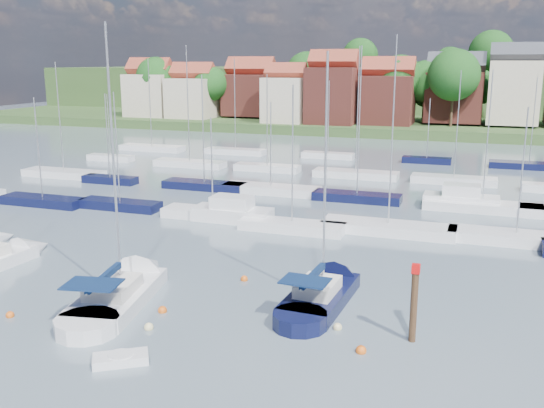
% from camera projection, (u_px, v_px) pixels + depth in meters
% --- Properties ---
extents(ground, '(260.00, 260.00, 0.00)m').
position_uv_depth(ground, '(342.00, 183.00, 69.98)').
color(ground, '#4F606B').
rests_on(ground, ground).
extents(sailboat_left, '(3.06, 9.41, 12.71)m').
position_uv_depth(sailboat_left, '(4.00, 258.00, 42.12)').
color(sailboat_left, silver).
rests_on(sailboat_left, ground).
extents(sailboat_centre, '(5.70, 13.12, 17.21)m').
position_uv_depth(sailboat_centre, '(129.00, 287.00, 36.75)').
color(sailboat_centre, silver).
rests_on(sailboat_centre, ground).
extents(sailboat_navy, '(3.50, 11.29, 15.48)m').
position_uv_depth(sailboat_navy, '(327.00, 290.00, 36.26)').
color(sailboat_navy, black).
rests_on(sailboat_navy, ground).
extents(tender, '(2.75, 2.37, 0.55)m').
position_uv_depth(tender, '(121.00, 359.00, 28.16)').
color(tender, silver).
rests_on(tender, ground).
extents(timber_piling, '(0.40, 0.40, 6.31)m').
position_uv_depth(timber_piling, '(413.00, 322.00, 30.20)').
color(timber_piling, '#4C331E').
rests_on(timber_piling, ground).
extents(buoy_b, '(0.46, 0.46, 0.46)m').
position_uv_depth(buoy_b, '(10.00, 317.00, 33.31)').
color(buoy_b, '#D85914').
rests_on(buoy_b, ground).
extents(buoy_c, '(0.48, 0.48, 0.48)m').
position_uv_depth(buoy_c, '(88.00, 304.00, 35.14)').
color(buoy_c, '#D85914').
rests_on(buoy_c, ground).
extents(buoy_d, '(0.50, 0.50, 0.50)m').
position_uv_depth(buoy_d, '(149.00, 329.00, 31.79)').
color(buoy_d, beige).
rests_on(buoy_d, ground).
extents(buoy_e, '(0.47, 0.47, 0.47)m').
position_uv_depth(buoy_e, '(244.00, 281.00, 38.84)').
color(buoy_e, '#D85914').
rests_on(buoy_e, ground).
extents(buoy_f, '(0.53, 0.53, 0.53)m').
position_uv_depth(buoy_f, '(361.00, 353.00, 29.24)').
color(buoy_f, '#D85914').
rests_on(buoy_f, ground).
extents(buoy_g, '(0.48, 0.48, 0.48)m').
position_uv_depth(buoy_g, '(337.00, 329.00, 31.79)').
color(buoy_g, beige).
rests_on(buoy_g, ground).
extents(buoy_h, '(0.51, 0.51, 0.51)m').
position_uv_depth(buoy_h, '(163.00, 312.00, 33.95)').
color(buoy_h, '#D85914').
rests_on(buoy_h, ground).
extents(marina_field, '(79.62, 41.41, 15.93)m').
position_uv_depth(marina_field, '(350.00, 189.00, 64.81)').
color(marina_field, silver).
rests_on(marina_field, ground).
extents(far_shore_town, '(212.46, 90.00, 22.27)m').
position_uv_depth(far_shore_town, '(433.00, 98.00, 153.33)').
color(far_shore_town, '#3E592C').
rests_on(far_shore_town, ground).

